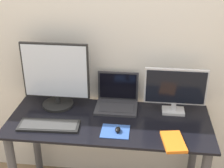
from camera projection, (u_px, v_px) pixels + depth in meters
wall_back at (115, 41)px, 2.36m from camera, size 7.00×0.05×2.50m
desk at (109, 140)px, 2.32m from camera, size 1.46×0.60×0.77m
monitor_left at (56, 76)px, 2.34m from camera, size 0.51×0.24×0.51m
monitor_right at (175, 89)px, 2.27m from camera, size 0.45×0.12×0.35m
laptop at (117, 98)px, 2.41m from camera, size 0.32×0.25×0.25m
keyboard at (49, 125)px, 2.17m from camera, size 0.43×0.18×0.02m
mousepad at (115, 131)px, 2.12m from camera, size 0.19×0.17×0.00m
mouse at (118, 130)px, 2.10m from camera, size 0.04×0.06×0.03m
book at (173, 142)px, 2.00m from camera, size 0.17×0.24×0.02m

